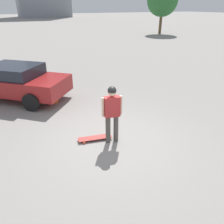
% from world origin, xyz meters
% --- Properties ---
extents(ground_plane, '(220.00, 220.00, 0.00)m').
position_xyz_m(ground_plane, '(0.00, 0.00, 0.00)').
color(ground_plane, gray).
extents(person, '(0.55, 0.27, 1.64)m').
position_xyz_m(person, '(0.00, 0.00, 0.98)').
color(person, '#4C4742').
rests_on(person, ground_plane).
extents(skateboard, '(0.98, 0.43, 0.08)m').
position_xyz_m(skateboard, '(0.41, -0.28, 0.06)').
color(skateboard, '#A5332D').
rests_on(skateboard, ground_plane).
extents(car_parked_near, '(4.45, 4.25, 1.38)m').
position_xyz_m(car_parked_near, '(2.11, -4.65, 0.74)').
color(car_parked_near, maroon).
rests_on(car_parked_near, ground_plane).
extents(tree_distant, '(3.92, 3.92, 6.01)m').
position_xyz_m(tree_distant, '(-17.46, -20.44, 4.04)').
color(tree_distant, brown).
rests_on(tree_distant, ground_plane).
extents(traffic_cone, '(0.40, 0.40, 0.49)m').
position_xyz_m(traffic_cone, '(0.84, -3.55, 0.24)').
color(traffic_cone, orange).
rests_on(traffic_cone, ground_plane).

